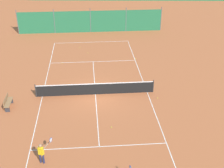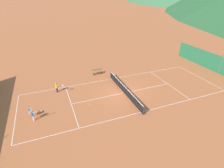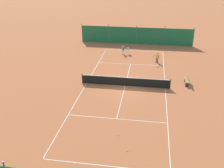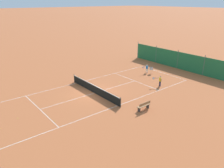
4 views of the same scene
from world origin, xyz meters
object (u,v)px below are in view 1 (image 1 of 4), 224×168
tennis_net (95,89)px  tennis_ball_alley_right (88,53)px  player_far_baseline (42,152)px  tennis_ball_alley_left (62,63)px  courtside_bench (8,102)px  tennis_ball_far_corner (157,98)px  tennis_ball_near_corner (111,127)px  tennis_ball_by_net_right (135,59)px  tennis_ball_mid_court (80,47)px

tennis_net → tennis_ball_alley_right: bearing=93.0°
player_far_baseline → tennis_ball_alley_left: (0.27, 13.73, -0.72)m
tennis_ball_alley_left → courtside_bench: size_ratio=0.04×
tennis_ball_far_corner → courtside_bench: 11.06m
player_far_baseline → tennis_ball_near_corner: 5.12m
tennis_net → courtside_bench: size_ratio=6.12×
tennis_ball_near_corner → tennis_ball_by_net_right: same height
player_far_baseline → tennis_ball_mid_court: 17.90m
tennis_ball_alley_left → tennis_ball_far_corner: 10.55m
tennis_net → tennis_ball_mid_court: bearing=97.1°
tennis_ball_alley_left → tennis_net: bearing=-64.7°
tennis_ball_far_corner → tennis_ball_mid_court: 12.80m
tennis_ball_alley_right → tennis_ball_near_corner: bearing=-84.2°
tennis_ball_alley_left → tennis_ball_mid_court: bearing=67.7°
tennis_net → tennis_ball_near_corner: 4.62m
tennis_ball_alley_left → tennis_ball_alley_right: 3.44m
player_far_baseline → tennis_ball_by_net_right: player_far_baseline is taller
tennis_ball_alley_right → courtside_bench: (-5.90, -10.02, 0.42)m
tennis_ball_mid_court → courtside_bench: (-5.06, -11.70, 0.42)m
tennis_net → tennis_ball_alley_left: (-2.95, 6.24, -0.47)m
tennis_net → tennis_ball_alley_right: tennis_net is taller
tennis_ball_mid_court → tennis_net: bearing=-82.9°
tennis_ball_near_corner → courtside_bench: size_ratio=0.04×
tennis_net → tennis_ball_alley_right: (-0.45, 8.61, -0.47)m
tennis_ball_far_corner → tennis_net: bearing=167.8°
player_far_baseline → tennis_ball_far_corner: size_ratio=19.51×
player_far_baseline → tennis_net: bearing=66.7°
tennis_ball_near_corner → tennis_ball_far_corner: bearing=42.4°
tennis_ball_mid_court → tennis_ball_by_net_right: same height
tennis_ball_mid_court → tennis_ball_alley_right: bearing=-63.5°
tennis_ball_alley_left → courtside_bench: bearing=-114.0°
player_far_baseline → tennis_ball_alley_right: size_ratio=19.51×
tennis_net → tennis_ball_alley_left: 6.92m
tennis_ball_by_net_right → courtside_bench: bearing=-142.2°
tennis_net → player_far_baseline: bearing=-113.3°
tennis_net → tennis_ball_alley_left: bearing=115.3°
tennis_ball_near_corner → tennis_ball_alley_right: (-1.33, 13.12, 0.00)m
tennis_ball_alley_left → tennis_ball_by_net_right: (7.12, 0.52, 0.00)m
tennis_ball_near_corner → tennis_net: bearing=101.0°
courtside_bench → tennis_ball_alley_right: bearing=59.5°
player_far_baseline → courtside_bench: 6.84m
tennis_ball_mid_court → tennis_ball_by_net_right: size_ratio=1.00×
tennis_ball_near_corner → courtside_bench: bearing=156.7°
tennis_ball_alley_right → tennis_ball_by_net_right: 4.98m
tennis_ball_alley_left → tennis_ball_by_net_right: 7.14m
tennis_ball_far_corner → tennis_ball_near_corner: same height
tennis_ball_alley_left → tennis_ball_near_corner: 11.41m
tennis_ball_near_corner → tennis_ball_alley_right: 13.19m
player_far_baseline → courtside_bench: bearing=117.2°
tennis_net → tennis_ball_far_corner: (4.71, -1.02, -0.47)m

